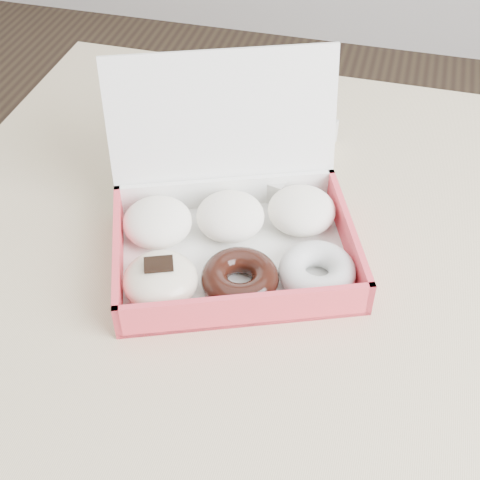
# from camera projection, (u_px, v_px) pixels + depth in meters

# --- Properties ---
(table) EXTENTS (1.20, 0.80, 0.75)m
(table) POSITION_uv_depth(u_px,v_px,m) (383.00, 296.00, 0.86)
(table) COLOR tan
(table) RESTS_ON ground
(donut_box) EXTENTS (0.35, 0.33, 0.20)m
(donut_box) POSITION_uv_depth(u_px,v_px,m) (231.00, 232.00, 0.79)
(donut_box) COLOR white
(donut_box) RESTS_ON table
(newspapers) EXTENTS (0.26, 0.23, 0.04)m
(newspapers) POSITION_uv_depth(u_px,v_px,m) (239.00, 139.00, 0.95)
(newspapers) COLOR silver
(newspapers) RESTS_ON table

